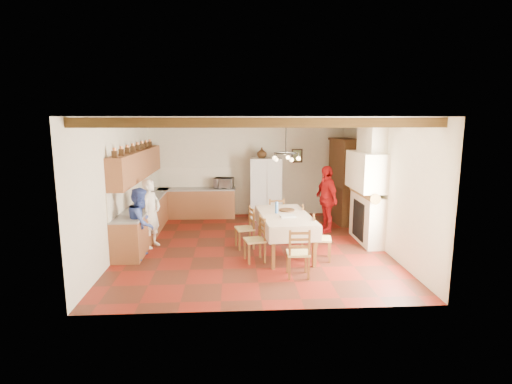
% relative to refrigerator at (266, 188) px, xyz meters
% --- Properties ---
extents(floor, '(6.00, 6.50, 0.02)m').
position_rel_refrigerator_xyz_m(floor, '(-0.55, -2.72, -0.93)').
color(floor, '#4C1F14').
rests_on(floor, ground).
extents(ceiling, '(6.00, 6.50, 0.02)m').
position_rel_refrigerator_xyz_m(ceiling, '(-0.55, -2.72, 2.09)').
color(ceiling, beige).
rests_on(ceiling, ground).
extents(wall_back, '(6.00, 0.02, 3.00)m').
position_rel_refrigerator_xyz_m(wall_back, '(-0.55, 0.54, 0.58)').
color(wall_back, beige).
rests_on(wall_back, ground).
extents(wall_front, '(6.00, 0.02, 3.00)m').
position_rel_refrigerator_xyz_m(wall_front, '(-0.55, -5.98, 0.58)').
color(wall_front, beige).
rests_on(wall_front, ground).
extents(wall_left, '(0.02, 6.50, 3.00)m').
position_rel_refrigerator_xyz_m(wall_left, '(-3.56, -2.72, 0.58)').
color(wall_left, beige).
rests_on(wall_left, ground).
extents(wall_right, '(0.02, 6.50, 3.00)m').
position_rel_refrigerator_xyz_m(wall_right, '(2.46, -2.72, 0.58)').
color(wall_right, beige).
rests_on(wall_right, ground).
extents(ceiling_beams, '(6.00, 6.30, 0.16)m').
position_rel_refrigerator_xyz_m(ceiling_beams, '(-0.55, -2.72, 1.99)').
color(ceiling_beams, '#382410').
rests_on(ceiling_beams, ground).
extents(lower_cabinets_left, '(0.60, 4.30, 0.86)m').
position_rel_refrigerator_xyz_m(lower_cabinets_left, '(-3.25, -1.67, -0.49)').
color(lower_cabinets_left, brown).
rests_on(lower_cabinets_left, ground).
extents(lower_cabinets_back, '(2.30, 0.60, 0.86)m').
position_rel_refrigerator_xyz_m(lower_cabinets_back, '(-2.10, 0.23, -0.49)').
color(lower_cabinets_back, brown).
rests_on(lower_cabinets_back, ground).
extents(countertop_left, '(0.62, 4.30, 0.04)m').
position_rel_refrigerator_xyz_m(countertop_left, '(-3.25, -1.67, -0.04)').
color(countertop_left, slate).
rests_on(countertop_left, lower_cabinets_left).
extents(countertop_back, '(2.34, 0.62, 0.04)m').
position_rel_refrigerator_xyz_m(countertop_back, '(-2.10, 0.23, -0.04)').
color(countertop_back, slate).
rests_on(countertop_back, lower_cabinets_back).
extents(backsplash_left, '(0.03, 4.30, 0.60)m').
position_rel_refrigerator_xyz_m(backsplash_left, '(-3.54, -1.67, 0.28)').
color(backsplash_left, white).
rests_on(backsplash_left, ground).
extents(backsplash_back, '(2.30, 0.03, 0.60)m').
position_rel_refrigerator_xyz_m(backsplash_back, '(-2.10, 0.51, 0.28)').
color(backsplash_back, white).
rests_on(backsplash_back, ground).
extents(upper_cabinets, '(0.35, 4.20, 0.70)m').
position_rel_refrigerator_xyz_m(upper_cabinets, '(-3.38, -1.67, 0.93)').
color(upper_cabinets, brown).
rests_on(upper_cabinets, ground).
extents(fireplace, '(0.56, 1.60, 2.80)m').
position_rel_refrigerator_xyz_m(fireplace, '(2.17, -2.52, 0.48)').
color(fireplace, beige).
rests_on(fireplace, ground).
extents(wall_picture, '(0.34, 0.03, 0.42)m').
position_rel_refrigerator_xyz_m(wall_picture, '(1.00, 0.51, 0.93)').
color(wall_picture, black).
rests_on(wall_picture, ground).
extents(refrigerator, '(0.98, 0.83, 1.84)m').
position_rel_refrigerator_xyz_m(refrigerator, '(0.00, 0.00, 0.00)').
color(refrigerator, silver).
rests_on(refrigerator, floor).
extents(hutch, '(0.69, 1.39, 2.43)m').
position_rel_refrigerator_xyz_m(hutch, '(2.20, -0.57, 0.30)').
color(hutch, '#361D10').
rests_on(hutch, floor).
extents(dining_table, '(1.21, 2.13, 0.90)m').
position_rel_refrigerator_xyz_m(dining_table, '(0.14, -3.27, -0.11)').
color(dining_table, beige).
rests_on(dining_table, floor).
extents(chandelier, '(0.47, 0.47, 0.03)m').
position_rel_refrigerator_xyz_m(chandelier, '(0.14, -3.27, 1.33)').
color(chandelier, black).
rests_on(chandelier, ground).
extents(chair_left_near, '(0.48, 0.49, 0.96)m').
position_rel_refrigerator_xyz_m(chair_left_near, '(-0.56, -3.74, -0.44)').
color(chair_left_near, brown).
rests_on(chair_left_near, floor).
extents(chair_left_far, '(0.48, 0.50, 0.96)m').
position_rel_refrigerator_xyz_m(chair_left_far, '(-0.74, -2.82, -0.44)').
color(chair_left_far, brown).
rests_on(chair_left_far, floor).
extents(chair_right_near, '(0.47, 0.48, 0.96)m').
position_rel_refrigerator_xyz_m(chair_right_near, '(0.87, -3.72, -0.44)').
color(chair_right_near, brown).
rests_on(chair_right_near, floor).
extents(chair_right_far, '(0.46, 0.48, 0.96)m').
position_rel_refrigerator_xyz_m(chair_right_far, '(0.81, -2.73, -0.44)').
color(chair_right_far, brown).
rests_on(chair_right_far, floor).
extents(chair_end_near, '(0.43, 0.41, 0.96)m').
position_rel_refrigerator_xyz_m(chair_end_near, '(0.22, -4.62, -0.44)').
color(chair_end_near, brown).
rests_on(chair_end_near, floor).
extents(chair_end_far, '(0.44, 0.42, 0.96)m').
position_rel_refrigerator_xyz_m(chair_end_far, '(0.13, -2.01, -0.44)').
color(chair_end_far, brown).
rests_on(chair_end_far, floor).
extents(person_man, '(0.58, 0.69, 1.61)m').
position_rel_refrigerator_xyz_m(person_man, '(-2.91, -2.62, -0.11)').
color(person_man, white).
rests_on(person_man, floor).
extents(person_woman_blue, '(0.64, 0.79, 1.54)m').
position_rel_refrigerator_xyz_m(person_woman_blue, '(-2.98, -3.36, -0.15)').
color(person_woman_blue, '#384FA7').
rests_on(person_woman_blue, floor).
extents(person_woman_red, '(0.67, 1.11, 1.77)m').
position_rel_refrigerator_xyz_m(person_woman_red, '(1.47, -1.53, -0.04)').
color(person_woman_red, red).
rests_on(person_woman_red, floor).
extents(microwave, '(0.63, 0.48, 0.31)m').
position_rel_refrigerator_xyz_m(microwave, '(-1.28, 0.23, 0.14)').
color(microwave, silver).
rests_on(microwave, countertop_back).
extents(fridge_vase, '(0.34, 0.34, 0.31)m').
position_rel_refrigerator_xyz_m(fridge_vase, '(-0.14, 0.00, 1.07)').
color(fridge_vase, '#361D10').
rests_on(fridge_vase, refrigerator).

